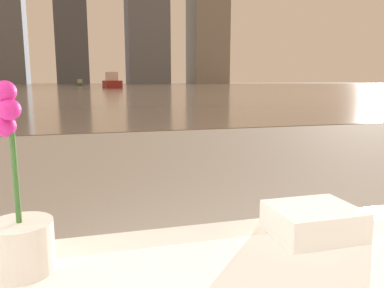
% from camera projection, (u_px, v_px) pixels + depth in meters
% --- Properties ---
extents(potted_orchid, '(0.14, 0.14, 0.42)m').
position_uv_depth(potted_orchid, '(20.00, 232.00, 0.82)').
color(potted_orchid, silver).
rests_on(potted_orchid, bathtub).
extents(towel_stack, '(0.23, 0.19, 0.08)m').
position_uv_depth(towel_stack, '(313.00, 221.00, 1.03)').
color(towel_stack, white).
rests_on(towel_stack, bathtub).
extents(harbor_water, '(180.00, 110.00, 0.01)m').
position_uv_depth(harbor_water, '(92.00, 87.00, 59.22)').
color(harbor_water, gray).
rests_on(harbor_water, ground_plane).
extents(harbor_boat_0, '(2.24, 5.49, 2.01)m').
position_uv_depth(harbor_boat_0, '(112.00, 82.00, 47.62)').
color(harbor_boat_0, maroon).
rests_on(harbor_boat_0, harbor_water).
extents(harbor_boat_2, '(1.16, 3.19, 1.19)m').
position_uv_depth(harbor_boat_2, '(80.00, 84.00, 66.74)').
color(harbor_boat_2, '#335647').
rests_on(harbor_boat_2, harbor_water).
extents(skyline_tower_2, '(8.99, 9.34, 38.96)m').
position_uv_depth(skyline_tower_2, '(71.00, 16.00, 108.01)').
color(skyline_tower_2, '#4C515B').
rests_on(skyline_tower_2, ground_plane).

